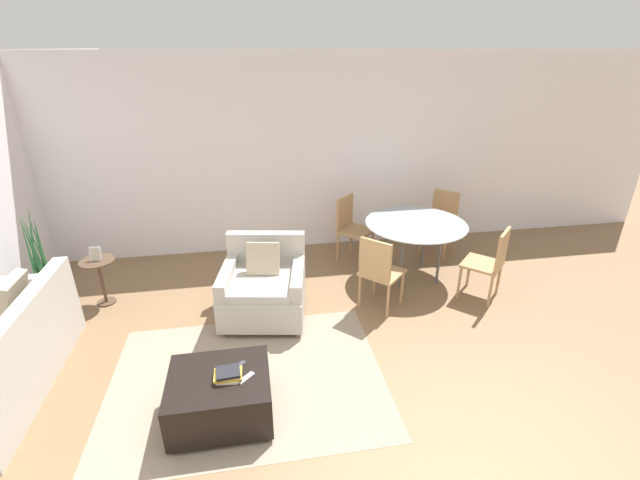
# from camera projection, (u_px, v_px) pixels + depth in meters

# --- Properties ---
(ground_plane) EXTENTS (20.00, 20.00, 0.00)m
(ground_plane) POSITION_uv_depth(u_px,v_px,m) (321.00, 440.00, 3.31)
(ground_plane) COLOR brown
(wall_back) EXTENTS (12.00, 0.06, 2.75)m
(wall_back) POSITION_uv_depth(u_px,v_px,m) (277.00, 157.00, 5.98)
(wall_back) COLOR white
(wall_back) RESTS_ON ground_plane
(area_rug) EXTENTS (2.47, 1.84, 0.01)m
(area_rug) POSITION_uv_depth(u_px,v_px,m) (248.00, 379.00, 3.91)
(area_rug) COLOR gray
(area_rug) RESTS_ON ground_plane
(armchair) EXTENTS (1.03, 1.04, 0.85)m
(armchair) POSITION_uv_depth(u_px,v_px,m) (264.00, 287.00, 4.75)
(armchair) COLOR #B2ADA3
(armchair) RESTS_ON ground_plane
(ottoman) EXTENTS (0.80, 0.66, 0.42)m
(ottoman) POSITION_uv_depth(u_px,v_px,m) (220.00, 395.00, 3.42)
(ottoman) COLOR black
(ottoman) RESTS_ON ground_plane
(book_stack) EXTENTS (0.22, 0.18, 0.07)m
(book_stack) POSITION_uv_depth(u_px,v_px,m) (228.00, 374.00, 3.32)
(book_stack) COLOR beige
(book_stack) RESTS_ON ottoman
(tv_remote_primary) EXTENTS (0.14, 0.13, 0.01)m
(tv_remote_primary) POSITION_uv_depth(u_px,v_px,m) (246.00, 378.00, 3.32)
(tv_remote_primary) COLOR #B7B7BC
(tv_remote_primary) RESTS_ON ottoman
(tv_remote_secondary) EXTENTS (0.14, 0.15, 0.01)m
(tv_remote_secondary) POSITION_uv_depth(u_px,v_px,m) (238.00, 367.00, 3.44)
(tv_remote_secondary) COLOR #333338
(tv_remote_secondary) RESTS_ON ottoman
(potted_plant) EXTENTS (0.44, 0.44, 1.26)m
(potted_plant) POSITION_uv_depth(u_px,v_px,m) (48.00, 287.00, 4.88)
(potted_plant) COLOR #333338
(potted_plant) RESTS_ON ground_plane
(side_table) EXTENTS (0.38, 0.38, 0.56)m
(side_table) POSITION_uv_depth(u_px,v_px,m) (100.00, 274.00, 4.92)
(side_table) COLOR #4C3828
(side_table) RESTS_ON ground_plane
(picture_frame) EXTENTS (0.12, 0.06, 0.16)m
(picture_frame) POSITION_uv_depth(u_px,v_px,m) (95.00, 254.00, 4.82)
(picture_frame) COLOR silver
(picture_frame) RESTS_ON side_table
(dining_table) EXTENTS (1.27, 1.27, 0.76)m
(dining_table) POSITION_uv_depth(u_px,v_px,m) (415.00, 228.00, 5.40)
(dining_table) COLOR #99A8AD
(dining_table) RESTS_ON ground_plane
(dining_chair_near_left) EXTENTS (0.59, 0.59, 0.90)m
(dining_chair_near_left) POSITION_uv_depth(u_px,v_px,m) (379.00, 269.00, 4.76)
(dining_chair_near_left) COLOR tan
(dining_chair_near_left) RESTS_ON ground_plane
(dining_chair_near_right) EXTENTS (0.59, 0.59, 0.90)m
(dining_chair_near_right) POSITION_uv_depth(u_px,v_px,m) (491.00, 260.00, 4.97)
(dining_chair_near_right) COLOR tan
(dining_chair_near_right) RESTS_ON ground_plane
(dining_chair_far_left) EXTENTS (0.59, 0.59, 0.90)m
(dining_chair_far_left) POSITION_uv_depth(u_px,v_px,m) (351.00, 224.00, 5.97)
(dining_chair_far_left) COLOR tan
(dining_chair_far_left) RESTS_ON ground_plane
(dining_chair_far_right) EXTENTS (0.59, 0.59, 0.90)m
(dining_chair_far_right) POSITION_uv_depth(u_px,v_px,m) (442.00, 218.00, 6.18)
(dining_chair_far_right) COLOR tan
(dining_chair_far_right) RESTS_ON ground_plane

